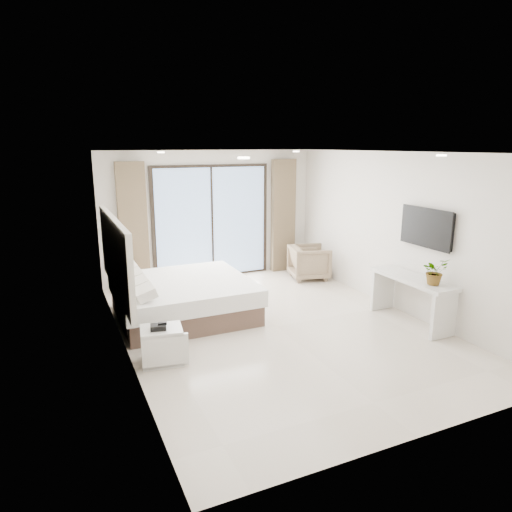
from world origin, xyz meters
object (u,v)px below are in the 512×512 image
object	(u,v)px
console_desk	(412,290)
armchair	(309,261)
bed	(182,298)
nightstand	(162,345)

from	to	relation	value
console_desk	armchair	bearing A→B (deg)	93.82
bed	armchair	world-z (taller)	armchair
nightstand	console_desk	bearing A→B (deg)	5.10
console_desk	armchair	distance (m)	2.86
nightstand	armchair	size ratio (longest dim) A/B	0.75
console_desk	armchair	world-z (taller)	armchair
bed	nightstand	distance (m)	1.70
nightstand	armchair	xyz separation A→B (m)	(3.77, 2.59, 0.15)
armchair	console_desk	bearing A→B (deg)	-162.69
bed	armchair	xyz separation A→B (m)	(3.07, 1.04, 0.07)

